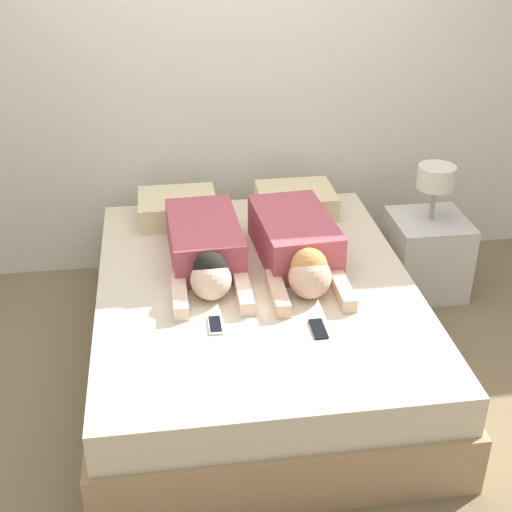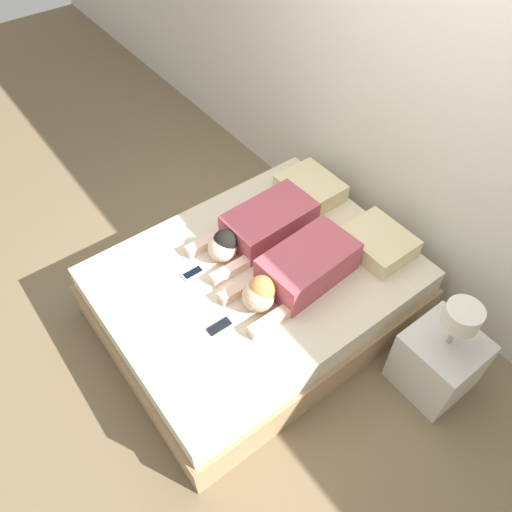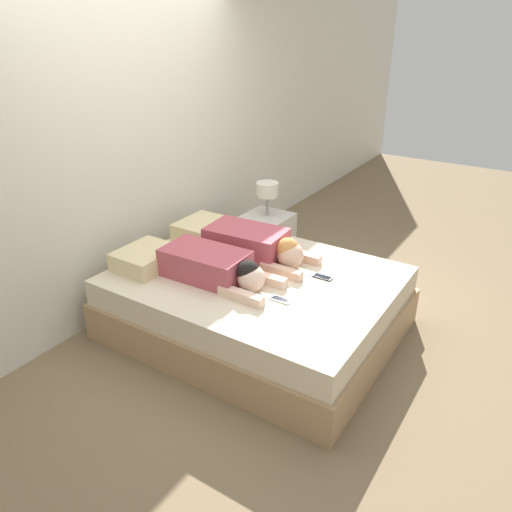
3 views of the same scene
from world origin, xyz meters
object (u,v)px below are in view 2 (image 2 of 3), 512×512
nightstand (439,359)px  pillow_head_right (378,242)px  person_left (258,228)px  cell_phone_right (219,326)px  person_right (296,272)px  pillow_head_left (310,188)px  bed (256,293)px  cell_phone_left (193,273)px

nightstand → pillow_head_right: bearing=166.7°
person_left → nightstand: 1.46m
cell_phone_right → nightstand: size_ratio=0.19×
person_right → person_left: bearing=173.7°
pillow_head_right → cell_phone_right: (-0.13, -1.23, -0.07)m
pillow_head_left → pillow_head_right: (0.70, 0.00, 0.00)m
bed → pillow_head_left: pillow_head_left is taller
cell_phone_left → cell_phone_right: (0.45, -0.10, 0.00)m
person_right → nightstand: bearing=26.9°
pillow_head_right → person_left: bearing=-134.8°
bed → person_right: person_right is taller
pillow_head_left → cell_phone_left: pillow_head_left is taller
bed → cell_phone_right: (0.22, -0.45, 0.26)m
pillow_head_right → cell_phone_left: size_ratio=2.95×
person_left → cell_phone_left: 0.55m
bed → cell_phone_left: bearing=-124.0°
pillow_head_left → cell_phone_left: bearing=-84.2°
bed → nightstand: (1.13, 0.60, 0.03)m
pillow_head_left → nightstand: size_ratio=0.55×
pillow_head_left → cell_phone_right: size_ratio=2.95×
person_left → person_right: (0.47, -0.05, 0.01)m
pillow_head_left → cell_phone_left: 1.14m
nightstand → bed: bearing=-152.1°
nightstand → person_left: bearing=-163.5°
nightstand → person_right: bearing=-153.1°
pillow_head_right → person_right: (-0.11, -0.64, 0.04)m
pillow_head_right → person_left: size_ratio=0.49×
nightstand → cell_phone_left: bearing=-145.2°
pillow_head_left → person_right: bearing=-47.4°
cell_phone_right → person_right: bearing=88.3°
pillow_head_right → person_right: person_right is taller
person_left → pillow_head_right: bearing=45.2°
pillow_head_right → person_left: person_left is taller
nightstand → cell_phone_right: bearing=-131.1°
pillow_head_left → person_left: person_left is taller
pillow_head_right → nightstand: bearing=-13.3°
person_right → cell_phone_right: 0.60m
person_right → bed: bearing=-148.6°
pillow_head_right → cell_phone_left: bearing=-117.4°
pillow_head_left → pillow_head_right: 0.70m
pillow_head_left → cell_phone_right: (0.57, -1.23, -0.07)m
pillow_head_right → bed: bearing=-114.1°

